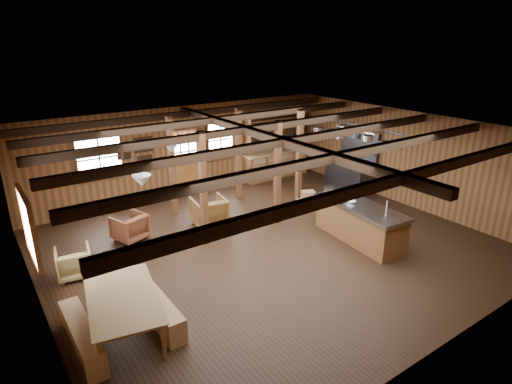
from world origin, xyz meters
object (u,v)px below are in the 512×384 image
Objects in this scene: armchair_c at (74,263)px; dining_table at (127,315)px; kitchen_island at (360,222)px; armchair_a at (130,227)px; commercial_range at (352,170)px; armchair_b at (209,212)px.

dining_table is at bearing 106.05° from armchair_c.
armchair_a is at bearing 149.62° from kitchen_island.
commercial_range reaches higher than armchair_b.
armchair_c is at bearing 18.42° from armchair_b.
armchair_a is at bearing -2.24° from armchair_b.
kitchen_island is at bearing 169.10° from armchair_c.
armchair_c is at bearing -176.90° from commercial_range.
armchair_c is (-1.56, -1.02, -0.02)m from armchair_a.
armchair_b is at bearing 178.31° from commercial_range.
armchair_b reaches higher than armchair_a.
armchair_b is (-5.25, 0.15, -0.26)m from commercial_range.
armchair_c is (-8.85, -0.48, -0.33)m from commercial_range.
kitchen_island reaches higher than armchair_b.
kitchen_island reaches higher than armchair_c.
dining_table is (-8.55, -2.93, -0.30)m from commercial_range.
armchair_b reaches higher than dining_table.
dining_table reaches higher than armchair_a.
armchair_a is at bearing -9.00° from dining_table.
dining_table is 3.69m from armchair_a.
armchair_b is at bearing 136.91° from kitchen_island.
commercial_range is 9.04m from dining_table.
commercial_range reaches higher than kitchen_island.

